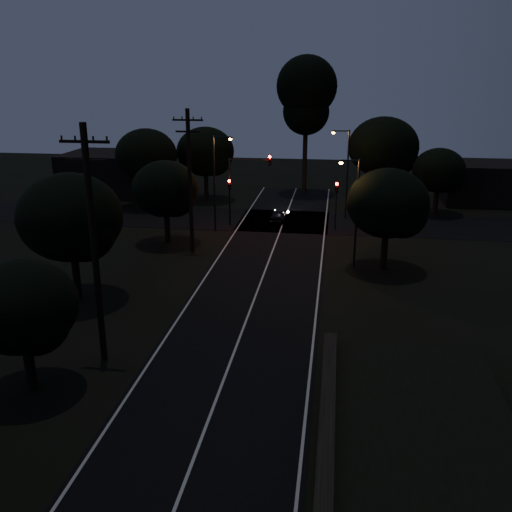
% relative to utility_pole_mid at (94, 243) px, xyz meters
% --- Properties ---
extents(road_surface, '(60.00, 70.00, 0.03)m').
position_rel_utility_pole_mid_xyz_m(road_surface, '(6.00, 16.12, -5.73)').
color(road_surface, black).
rests_on(road_surface, ground).
extents(utility_pole_mid, '(2.20, 0.30, 11.00)m').
position_rel_utility_pole_mid_xyz_m(utility_pole_mid, '(0.00, 0.00, 0.00)').
color(utility_pole_mid, black).
rests_on(utility_pole_mid, ground).
extents(utility_pole_far, '(2.20, 0.30, 10.50)m').
position_rel_utility_pole_mid_xyz_m(utility_pole_far, '(0.00, 17.00, -0.25)').
color(utility_pole_far, black).
rests_on(utility_pole_far, ground).
extents(tree_left_b, '(4.58, 4.58, 5.82)m').
position_rel_utility_pole_mid_xyz_m(tree_left_b, '(-1.84, -3.09, -1.97)').
color(tree_left_b, black).
rests_on(tree_left_b, ground).
extents(tree_left_c, '(5.99, 5.99, 7.56)m').
position_rel_utility_pole_mid_xyz_m(tree_left_c, '(-4.29, 6.88, -0.85)').
color(tree_left_c, black).
rests_on(tree_left_c, ground).
extents(tree_left_d, '(5.13, 5.13, 6.51)m').
position_rel_utility_pole_mid_xyz_m(tree_left_d, '(-2.32, 18.90, -1.52)').
color(tree_left_d, black).
rests_on(tree_left_d, ground).
extents(tree_far_nw, '(5.95, 5.95, 7.54)m').
position_rel_utility_pole_mid_xyz_m(tree_far_nw, '(-2.79, 34.88, -0.86)').
color(tree_far_nw, black).
rests_on(tree_far_nw, ground).
extents(tree_far_w, '(6.03, 6.03, 7.68)m').
position_rel_utility_pole_mid_xyz_m(tree_far_w, '(-7.79, 30.88, -0.75)').
color(tree_far_w, black).
rests_on(tree_far_w, ground).
extents(tree_far_ne, '(6.93, 6.93, 8.76)m').
position_rel_utility_pole_mid_xyz_m(tree_far_ne, '(15.25, 34.86, -0.07)').
color(tree_far_ne, black).
rests_on(tree_far_ne, ground).
extents(tree_far_e, '(4.88, 4.88, 6.19)m').
position_rel_utility_pole_mid_xyz_m(tree_far_e, '(20.17, 31.90, -1.73)').
color(tree_far_e, black).
rests_on(tree_far_e, ground).
extents(tree_right_a, '(5.47, 5.47, 6.95)m').
position_rel_utility_pole_mid_xyz_m(tree_right_a, '(14.19, 14.89, -1.23)').
color(tree_right_a, black).
rests_on(tree_right_a, ground).
extents(tall_pine, '(6.44, 6.44, 14.63)m').
position_rel_utility_pole_mid_xyz_m(tall_pine, '(7.00, 40.00, 4.81)').
color(tall_pine, black).
rests_on(tall_pine, ground).
extents(building_left, '(10.00, 8.00, 4.40)m').
position_rel_utility_pole_mid_xyz_m(building_left, '(-14.00, 37.00, -3.54)').
color(building_left, black).
rests_on(building_left, ground).
extents(building_right, '(9.00, 7.00, 4.00)m').
position_rel_utility_pole_mid_xyz_m(building_right, '(26.00, 38.00, -3.74)').
color(building_right, black).
rests_on(building_right, ground).
extents(signal_left, '(0.28, 0.35, 4.10)m').
position_rel_utility_pole_mid_xyz_m(signal_left, '(1.40, 24.99, -2.90)').
color(signal_left, black).
rests_on(signal_left, ground).
extents(signal_right, '(0.28, 0.35, 4.10)m').
position_rel_utility_pole_mid_xyz_m(signal_right, '(10.60, 24.99, -2.90)').
color(signal_right, black).
rests_on(signal_right, ground).
extents(signal_mast, '(3.70, 0.35, 6.25)m').
position_rel_utility_pole_mid_xyz_m(signal_mast, '(3.09, 24.99, -1.40)').
color(signal_mast, black).
rests_on(signal_mast, ground).
extents(streetlight_a, '(1.66, 0.26, 8.00)m').
position_rel_utility_pole_mid_xyz_m(streetlight_a, '(0.69, 23.00, -1.10)').
color(streetlight_a, black).
rests_on(streetlight_a, ground).
extents(streetlight_b, '(1.66, 0.26, 8.00)m').
position_rel_utility_pole_mid_xyz_m(streetlight_b, '(11.31, 29.00, -1.10)').
color(streetlight_b, black).
rests_on(streetlight_b, ground).
extents(streetlight_c, '(1.46, 0.26, 7.50)m').
position_rel_utility_pole_mid_xyz_m(streetlight_c, '(11.83, 15.00, -1.39)').
color(streetlight_c, black).
rests_on(streetlight_c, ground).
extents(car, '(1.54, 3.36, 1.12)m').
position_rel_utility_pole_mid_xyz_m(car, '(5.54, 26.80, -5.18)').
color(car, black).
rests_on(car, ground).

